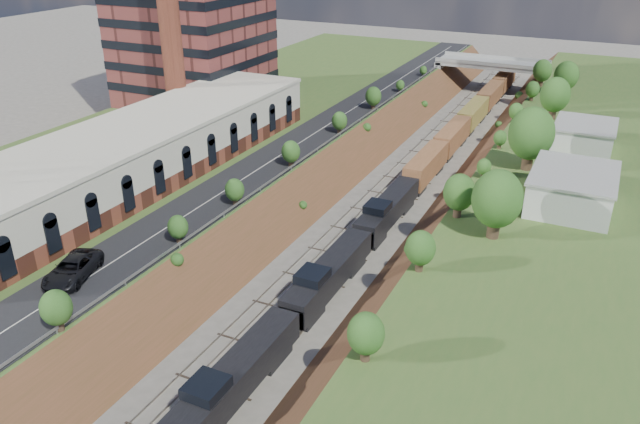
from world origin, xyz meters
The scene contains 15 objects.
platform_left centered at (-33.00, 60.00, 2.50)m, with size 44.00×180.00×5.00m, color #3E5F27.
embankment_left centered at (-11.00, 60.00, 0.00)m, with size 7.07×180.00×7.07m, color brown.
embankment_right centered at (11.00, 60.00, 0.00)m, with size 7.07×180.00×7.07m, color brown.
rail_left_track centered at (-2.60, 60.00, 0.09)m, with size 1.58×180.00×0.18m, color gray.
rail_right_track centered at (2.60, 60.00, 0.09)m, with size 1.58×180.00×0.18m, color gray.
road centered at (-15.50, 60.00, 5.05)m, with size 8.00×180.00×0.10m, color black.
guardrail centered at (-11.40, 59.80, 5.55)m, with size 0.10×171.00×0.70m.
commercial_building centered at (-28.00, 38.00, 8.51)m, with size 14.30×62.30×7.00m.
overpass centered at (0.00, 122.00, 4.92)m, with size 24.50×8.30×7.40m.
white_building_near centered at (23.50, 52.00, 7.00)m, with size 9.00×12.00×4.00m, color silver.
white_building_far centered at (23.00, 74.00, 6.80)m, with size 8.00×10.00×3.60m, color silver.
tree_right_large centered at (17.00, 40.00, 9.38)m, with size 5.25×5.25×7.61m.
tree_left_crest centered at (-11.80, 20.00, 7.04)m, with size 2.45×2.45×3.55m.
freight_train centered at (2.60, 70.38, 2.44)m, with size 2.80×128.23×4.55m.
suv centered at (-16.63, 14.37, 6.08)m, with size 3.24×7.02×1.95m, color black.
Camera 1 is at (25.99, -20.88, 35.64)m, focal length 35.00 mm.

